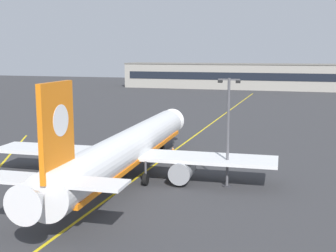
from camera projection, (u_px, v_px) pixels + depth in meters
name	position (u px, v px, depth m)	size (l,w,h in m)	color
ground_plane	(96.00, 207.00, 40.60)	(400.00, 400.00, 0.00)	#353538
taxiway_centreline	(184.00, 144.00, 68.90)	(0.30, 180.00, 0.01)	yellow
airliner_foreground	(128.00, 149.00, 49.17)	(32.20, 41.51, 11.65)	white
apron_lamp_post	(228.00, 130.00, 45.99)	(2.24, 0.90, 11.24)	#515156
safety_cone_by_nose_gear	(173.00, 149.00, 64.15)	(0.44, 0.44, 0.55)	orange
terminal_building	(267.00, 77.00, 169.87)	(110.83, 12.40, 9.76)	#9E998E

